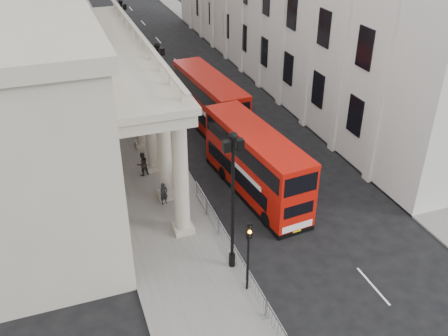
# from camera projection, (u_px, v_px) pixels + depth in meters

# --- Properties ---
(ground) EXTENTS (260.00, 260.00, 0.00)m
(ground) POSITION_uv_depth(u_px,v_px,m) (271.00, 315.00, 25.01)
(ground) COLOR black
(ground) RESTS_ON ground
(sidewalk_west) EXTENTS (6.00, 140.00, 0.12)m
(sidewalk_west) POSITION_uv_depth(u_px,v_px,m) (115.00, 103.00, 48.50)
(sidewalk_west) COLOR slate
(sidewalk_west) RESTS_ON ground
(sidewalk_east) EXTENTS (3.00, 140.00, 0.12)m
(sidewalk_east) POSITION_uv_depth(u_px,v_px,m) (270.00, 82.00, 53.33)
(sidewalk_east) COLOR slate
(sidewalk_east) RESTS_ON ground
(kerb) EXTENTS (0.20, 140.00, 0.14)m
(kerb) POSITION_uv_depth(u_px,v_px,m) (145.00, 99.00, 49.36)
(kerb) COLOR slate
(kerb) RESTS_ON ground
(portico_building) EXTENTS (9.00, 28.00, 12.00)m
(portico_building) POSITION_uv_depth(u_px,v_px,m) (22.00, 100.00, 33.56)
(portico_building) COLOR #A89F8D
(portico_building) RESTS_ON ground
(lamp_post_south) EXTENTS (1.05, 0.44, 8.32)m
(lamp_post_south) POSITION_uv_depth(u_px,v_px,m) (233.00, 194.00, 25.62)
(lamp_post_south) COLOR black
(lamp_post_south) RESTS_ON sidewalk_west
(lamp_post_mid) EXTENTS (1.05, 0.44, 8.32)m
(lamp_post_mid) POSITION_uv_depth(u_px,v_px,m) (160.00, 88.00, 38.63)
(lamp_post_mid) COLOR black
(lamp_post_mid) RESTS_ON sidewalk_west
(lamp_post_north) EXTENTS (1.05, 0.44, 8.32)m
(lamp_post_north) POSITION_uv_depth(u_px,v_px,m) (124.00, 35.00, 51.64)
(lamp_post_north) COLOR black
(lamp_post_north) RESTS_ON sidewalk_west
(traffic_light) EXTENTS (0.28, 0.33, 4.30)m
(traffic_light) POSITION_uv_depth(u_px,v_px,m) (248.00, 244.00, 24.91)
(traffic_light) COLOR black
(traffic_light) RESTS_ON sidewalk_west
(crowd_barriers) EXTENTS (0.50, 18.75, 1.10)m
(crowd_barriers) POSITION_uv_depth(u_px,v_px,m) (248.00, 277.00, 26.38)
(crowd_barriers) COLOR gray
(crowd_barriers) RESTS_ON sidewalk_west
(bus_near) EXTENTS (3.68, 11.00, 4.66)m
(bus_near) POSITION_uv_depth(u_px,v_px,m) (256.00, 162.00, 33.53)
(bus_near) COLOR #BD1208
(bus_near) RESTS_ON ground
(bus_far) EXTENTS (3.47, 10.95, 4.65)m
(bus_far) POSITION_uv_depth(u_px,v_px,m) (209.00, 101.00, 42.61)
(bus_far) COLOR #B01008
(bus_far) RESTS_ON ground
(pedestrian_a) EXTENTS (0.64, 0.50, 1.54)m
(pedestrian_a) POSITION_uv_depth(u_px,v_px,m) (164.00, 194.00, 32.96)
(pedestrian_a) COLOR black
(pedestrian_a) RESTS_ON sidewalk_west
(pedestrian_b) EXTENTS (1.04, 0.91, 1.81)m
(pedestrian_b) POSITION_uv_depth(u_px,v_px,m) (142.00, 164.00, 36.13)
(pedestrian_b) COLOR black
(pedestrian_b) RESTS_ON sidewalk_west
(pedestrian_c) EXTENTS (0.99, 0.87, 1.71)m
(pedestrian_c) POSITION_uv_depth(u_px,v_px,m) (139.00, 126.00, 41.74)
(pedestrian_c) COLOR black
(pedestrian_c) RESTS_ON sidewalk_west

